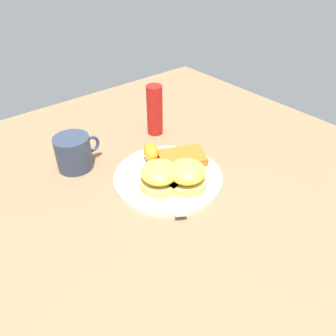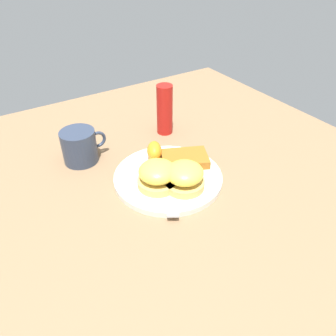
{
  "view_description": "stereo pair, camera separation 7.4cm",
  "coord_description": "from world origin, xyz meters",
  "px_view_note": "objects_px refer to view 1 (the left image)",
  "views": [
    {
      "loc": [
        -0.38,
        -0.46,
        0.47
      ],
      "look_at": [
        0.0,
        0.0,
        0.03
      ],
      "focal_mm": 35.0,
      "sensor_mm": 36.0,
      "label": 1
    },
    {
      "loc": [
        -0.32,
        -0.5,
        0.47
      ],
      "look_at": [
        0.0,
        0.0,
        0.03
      ],
      "focal_mm": 35.0,
      "sensor_mm": 36.0,
      "label": 2
    }
  ],
  "objects_px": {
    "hashbrown_patty": "(182,158)",
    "cup": "(74,153)",
    "fork": "(175,187)",
    "sandwich_benedict_right": "(187,175)",
    "condiment_bottle": "(155,110)",
    "sandwich_benedict_left": "(160,176)",
    "orange_wedge": "(151,152)"
  },
  "relations": [
    {
      "from": "hashbrown_patty",
      "to": "cup",
      "type": "bearing_deg",
      "value": 141.24
    },
    {
      "from": "sandwich_benedict_right",
      "to": "condiment_bottle",
      "type": "bearing_deg",
      "value": 67.26
    },
    {
      "from": "sandwich_benedict_left",
      "to": "condiment_bottle",
      "type": "xyz_separation_m",
      "value": [
        0.15,
        0.21,
        0.03
      ]
    },
    {
      "from": "sandwich_benedict_right",
      "to": "fork",
      "type": "height_order",
      "value": "sandwich_benedict_right"
    },
    {
      "from": "orange_wedge",
      "to": "fork",
      "type": "height_order",
      "value": "orange_wedge"
    },
    {
      "from": "orange_wedge",
      "to": "fork",
      "type": "distance_m",
      "value": 0.12
    },
    {
      "from": "hashbrown_patty",
      "to": "condiment_bottle",
      "type": "bearing_deg",
      "value": 73.83
    },
    {
      "from": "fork",
      "to": "cup",
      "type": "height_order",
      "value": "cup"
    },
    {
      "from": "sandwich_benedict_left",
      "to": "condiment_bottle",
      "type": "bearing_deg",
      "value": 54.5
    },
    {
      "from": "fork",
      "to": "cup",
      "type": "distance_m",
      "value": 0.26
    },
    {
      "from": "condiment_bottle",
      "to": "orange_wedge",
      "type": "bearing_deg",
      "value": -131.29
    },
    {
      "from": "fork",
      "to": "condiment_bottle",
      "type": "distance_m",
      "value": 0.27
    },
    {
      "from": "condiment_bottle",
      "to": "sandwich_benedict_right",
      "type": "bearing_deg",
      "value": -112.74
    },
    {
      "from": "hashbrown_patty",
      "to": "sandwich_benedict_right",
      "type": "bearing_deg",
      "value": -125.45
    },
    {
      "from": "sandwich_benedict_left",
      "to": "sandwich_benedict_right",
      "type": "relative_size",
      "value": 1.0
    },
    {
      "from": "fork",
      "to": "condiment_bottle",
      "type": "bearing_deg",
      "value": 61.58
    },
    {
      "from": "hashbrown_patty",
      "to": "orange_wedge",
      "type": "distance_m",
      "value": 0.08
    },
    {
      "from": "cup",
      "to": "sandwich_benedict_right",
      "type": "bearing_deg",
      "value": -58.01
    },
    {
      "from": "fork",
      "to": "hashbrown_patty",
      "type": "bearing_deg",
      "value": 40.04
    },
    {
      "from": "sandwich_benedict_left",
      "to": "cup",
      "type": "distance_m",
      "value": 0.23
    },
    {
      "from": "sandwich_benedict_left",
      "to": "fork",
      "type": "relative_size",
      "value": 0.48
    },
    {
      "from": "sandwich_benedict_right",
      "to": "cup",
      "type": "relative_size",
      "value": 0.79
    },
    {
      "from": "fork",
      "to": "sandwich_benedict_left",
      "type": "bearing_deg",
      "value": 129.24
    },
    {
      "from": "fork",
      "to": "cup",
      "type": "relative_size",
      "value": 1.66
    },
    {
      "from": "sandwich_benedict_left",
      "to": "hashbrown_patty",
      "type": "xyz_separation_m",
      "value": [
        0.1,
        0.04,
        -0.02
      ]
    },
    {
      "from": "sandwich_benedict_right",
      "to": "fork",
      "type": "distance_m",
      "value": 0.04
    },
    {
      "from": "hashbrown_patty",
      "to": "condiment_bottle",
      "type": "xyz_separation_m",
      "value": [
        0.05,
        0.17,
        0.05
      ]
    },
    {
      "from": "sandwich_benedict_left",
      "to": "cup",
      "type": "height_order",
      "value": "cup"
    },
    {
      "from": "fork",
      "to": "sandwich_benedict_right",
      "type": "bearing_deg",
      "value": -20.28
    },
    {
      "from": "sandwich_benedict_right",
      "to": "sandwich_benedict_left",
      "type": "bearing_deg",
      "value": 142.5
    },
    {
      "from": "sandwich_benedict_left",
      "to": "orange_wedge",
      "type": "bearing_deg",
      "value": 63.21
    },
    {
      "from": "hashbrown_patty",
      "to": "fork",
      "type": "distance_m",
      "value": 0.1
    }
  ]
}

